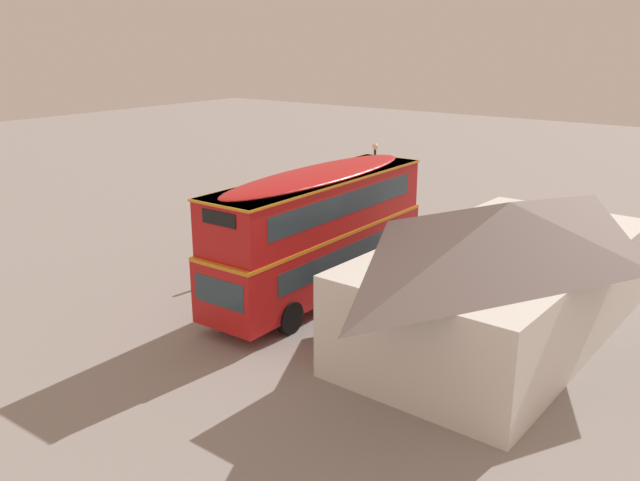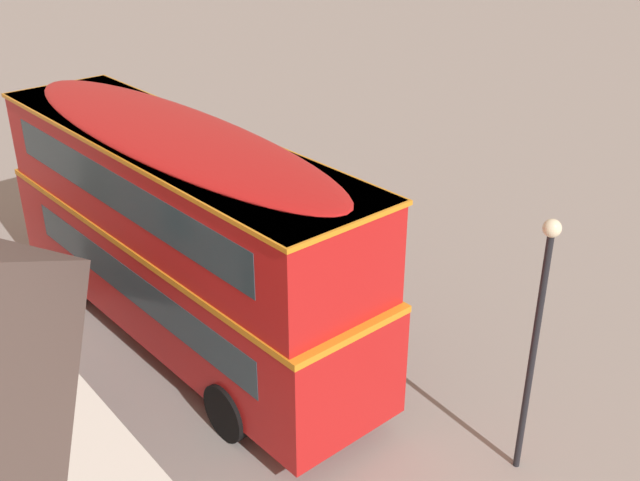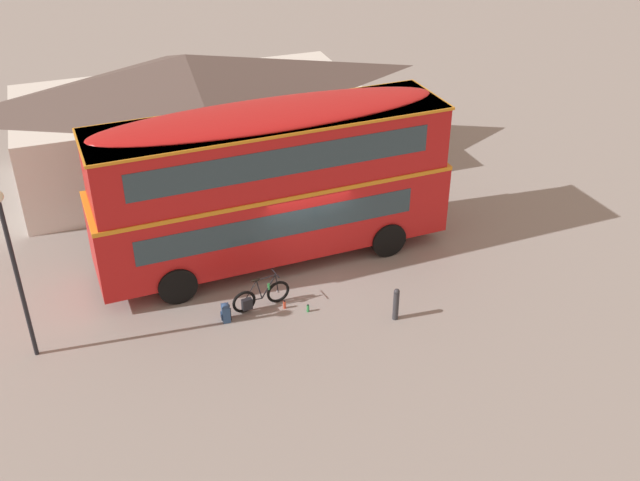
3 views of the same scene
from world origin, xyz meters
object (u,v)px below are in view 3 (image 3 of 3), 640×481
(street_lamp, at_px, (13,259))
(touring_bicycle, at_px, (260,297))
(water_bottle_green_metal, at_px, (308,308))
(kerb_bollard, at_px, (396,304))
(backpack_on_ground, at_px, (226,312))
(double_decker_bus, at_px, (272,179))
(water_bottle_red_squeeze, at_px, (284,305))

(street_lamp, bearing_deg, touring_bicycle, -2.29)
(water_bottle_green_metal, bearing_deg, street_lamp, 172.84)
(water_bottle_green_metal, height_order, kerb_bollard, kerb_bollard)
(backpack_on_ground, bearing_deg, touring_bicycle, 11.11)
(kerb_bollard, bearing_deg, double_decker_bus, 115.79)
(water_bottle_green_metal, height_order, water_bottle_red_squeeze, water_bottle_red_squeeze)
(water_bottle_green_metal, bearing_deg, kerb_bollard, -29.48)
(double_decker_bus, bearing_deg, kerb_bollard, -64.21)
(water_bottle_green_metal, bearing_deg, backpack_on_ground, 168.38)
(backpack_on_ground, relative_size, water_bottle_red_squeeze, 2.13)
(water_bottle_red_squeeze, bearing_deg, kerb_bollard, -30.74)
(touring_bicycle, height_order, kerb_bollard, touring_bicycle)
(water_bottle_green_metal, distance_m, street_lamp, 7.59)
(water_bottle_green_metal, relative_size, street_lamp, 0.05)
(water_bottle_green_metal, xyz_separation_m, kerb_bollard, (2.07, -1.17, 0.39))
(street_lamp, bearing_deg, water_bottle_green_metal, -7.16)
(street_lamp, bearing_deg, backpack_on_ground, -5.12)
(touring_bicycle, bearing_deg, water_bottle_green_metal, -29.09)
(backpack_on_ground, height_order, street_lamp, street_lamp)
(touring_bicycle, distance_m, water_bottle_red_squeeze, 0.72)
(double_decker_bus, xyz_separation_m, backpack_on_ground, (-2.24, -2.54, -2.37))
(double_decker_bus, distance_m, street_lamp, 7.39)
(backpack_on_ground, bearing_deg, double_decker_bus, 48.49)
(water_bottle_green_metal, height_order, street_lamp, street_lamp)
(backpack_on_ground, xyz_separation_m, water_bottle_green_metal, (2.18, -0.45, -0.16))
(backpack_on_ground, height_order, water_bottle_green_metal, backpack_on_ground)
(double_decker_bus, bearing_deg, street_lamp, -163.46)
(water_bottle_green_metal, distance_m, water_bottle_red_squeeze, 0.66)
(double_decker_bus, distance_m, water_bottle_green_metal, 3.92)
(kerb_bollard, bearing_deg, touring_bicycle, 150.66)
(double_decker_bus, height_order, water_bottle_red_squeeze, double_decker_bus)
(water_bottle_green_metal, xyz_separation_m, street_lamp, (-7.02, 0.88, 2.76))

